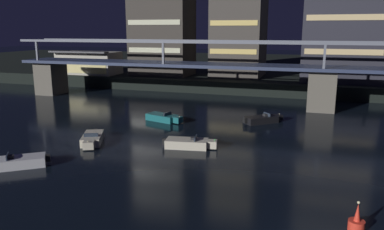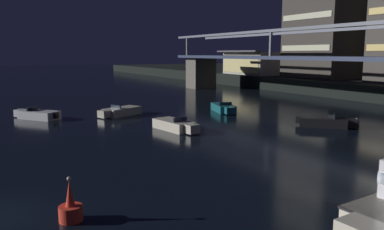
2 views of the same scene
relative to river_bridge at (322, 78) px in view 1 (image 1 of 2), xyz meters
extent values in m
cube|color=black|center=(0.00, 48.01, -3.42)|extent=(240.00, 80.00, 2.20)
cube|color=#605B51|center=(-44.41, 0.01, -1.75)|extent=(3.60, 4.40, 5.55)
cube|color=#605B51|center=(0.00, 0.01, -1.75)|extent=(3.60, 4.40, 5.55)
cube|color=#2D3856|center=(0.00, 0.01, 1.25)|extent=(94.83, 6.40, 0.45)
cube|color=slate|center=(0.00, -2.89, 4.68)|extent=(94.83, 0.36, 0.36)
cube|color=slate|center=(0.00, 2.91, 4.68)|extent=(94.83, 0.36, 0.36)
cube|color=slate|center=(-44.41, -2.89, 3.08)|extent=(0.30, 0.30, 3.20)
cube|color=slate|center=(-22.21, -2.89, 3.08)|extent=(0.30, 0.30, 3.20)
cube|color=slate|center=(0.00, -2.89, 3.08)|extent=(0.30, 0.30, 3.20)
cube|color=#38332D|center=(-29.62, 14.84, 10.22)|extent=(11.19, 8.11, 25.09)
cube|color=beige|center=(-29.62, 10.73, 2.69)|extent=(10.29, 0.10, 0.90)
cube|color=beige|center=(-29.62, 10.73, 7.71)|extent=(10.29, 0.10, 0.90)
cube|color=#423D38|center=(-15.11, 17.75, 10.01)|extent=(9.14, 10.90, 24.67)
cube|color=#F2D172|center=(-15.11, 12.24, 2.61)|extent=(8.41, 0.10, 0.90)
cube|color=#F2D172|center=(-15.11, 12.24, 7.54)|extent=(8.41, 0.10, 0.90)
cube|color=#282833|center=(2.95, 17.27, 10.90)|extent=(12.72, 13.93, 26.44)
cube|color=beige|center=(2.95, 10.26, 2.96)|extent=(11.71, 0.10, 0.90)
cube|color=beige|center=(2.95, 10.26, 8.25)|extent=(11.71, 0.10, 0.90)
cube|color=#B2AD9E|center=(-44.47, 12.01, -0.12)|extent=(12.00, 6.00, 4.40)
cube|color=#EAD88C|center=(-44.47, 8.96, -0.56)|extent=(11.20, 0.10, 2.64)
cube|color=#4C4C51|center=(-44.47, 8.41, 2.23)|extent=(12.40, 1.60, 0.30)
cube|color=silver|center=(-23.31, -31.09, -4.12)|extent=(4.21, 3.79, 0.80)
cube|color=#283342|center=(-23.99, -31.61, -3.54)|extent=(0.89, 1.14, 0.36)
cube|color=#262628|center=(-23.79, -31.46, -3.60)|extent=(0.66, 0.69, 0.24)
cube|color=black|center=(-21.59, -29.80, -4.02)|extent=(0.50, 0.50, 0.60)
cube|color=beige|center=(-12.08, -22.03, -4.12)|extent=(4.15, 2.40, 0.80)
cube|color=beige|center=(-9.71, -21.64, -4.07)|extent=(1.05, 1.12, 0.70)
cube|color=#283342|center=(-11.25, -21.89, -3.54)|extent=(0.31, 1.35, 0.36)
cube|color=#262628|center=(-11.49, -21.93, -3.60)|extent=(0.48, 0.62, 0.24)
cube|color=black|center=(-14.21, -22.37, -4.02)|extent=(0.41, 0.41, 0.60)
sphere|color=#33D84C|center=(-9.46, -21.60, -3.64)|extent=(0.12, 0.12, 0.12)
cube|color=black|center=(-6.79, -10.09, -4.12)|extent=(4.13, 3.93, 0.80)
cube|color=black|center=(-4.98, -8.50, -4.07)|extent=(1.33, 1.34, 0.70)
cube|color=#283342|center=(-6.15, -9.53, -3.54)|extent=(0.96, 1.08, 0.36)
cube|color=#262628|center=(-6.34, -9.69, -3.60)|extent=(0.67, 0.68, 0.24)
cube|color=black|center=(-8.41, -11.51, -4.02)|extent=(0.51, 0.51, 0.60)
sphere|color=beige|center=(-4.79, -8.34, -3.64)|extent=(0.12, 0.12, 0.12)
cube|color=beige|center=(-21.49, -23.28, -4.12)|extent=(3.24, 4.30, 0.80)
cube|color=beige|center=(-20.51, -25.47, -4.07)|extent=(1.27, 1.23, 0.70)
cube|color=#283342|center=(-21.15, -24.05, -3.54)|extent=(1.27, 0.64, 0.36)
cube|color=#262628|center=(-21.25, -23.83, -3.60)|extent=(0.67, 0.59, 0.24)
cube|color=black|center=(-22.38, -21.31, -4.02)|extent=(0.48, 0.48, 0.60)
sphere|color=beige|center=(-20.41, -25.70, -3.64)|extent=(0.12, 0.12, 0.12)
cube|color=#196066|center=(-18.43, -12.71, -4.12)|extent=(4.27, 2.88, 0.80)
cube|color=#196066|center=(-16.13, -13.42, -4.07)|extent=(1.15, 1.21, 0.70)
cube|color=#283342|center=(-17.62, -12.96, -3.54)|extent=(0.49, 1.32, 0.36)
cube|color=#262628|center=(-17.86, -12.89, -3.60)|extent=(0.55, 0.65, 0.24)
cube|color=black|center=(-20.49, -12.07, -4.02)|extent=(0.45, 0.45, 0.60)
sphere|color=beige|center=(-15.89, -13.50, -3.64)|extent=(0.12, 0.12, 0.12)
cylinder|color=red|center=(1.72, -33.48, -4.22)|extent=(0.90, 0.90, 0.60)
cone|color=red|center=(1.72, -33.48, -3.42)|extent=(0.36, 0.36, 1.00)
sphere|color=#F2EAB2|center=(1.72, -33.48, -2.84)|extent=(0.16, 0.16, 0.16)
camera|label=1|loc=(-1.03, -54.36, 6.32)|focal=35.35mm
camera|label=2|loc=(15.98, -36.26, 1.82)|focal=35.66mm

